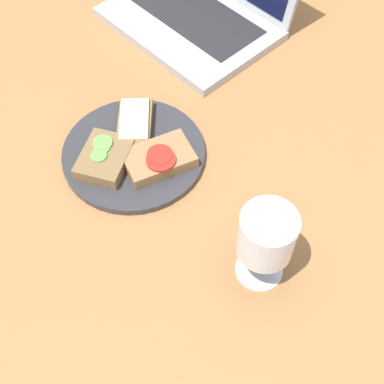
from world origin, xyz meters
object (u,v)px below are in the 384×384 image
sandwich_with_cucumber (105,158)px  wine_glass (266,238)px  sandwich_with_tomato (159,158)px  plate (134,153)px  sandwich_with_cheese (135,123)px  laptop (201,5)px

sandwich_with_cucumber → wine_glass: bearing=8.2°
sandwich_with_tomato → wine_glass: size_ratio=0.92×
plate → sandwich_with_tomato: bearing=15.5°
plate → wine_glass: size_ratio=1.73×
sandwich_with_cheese → plate: bearing=-43.7°
plate → laptop: size_ratio=0.73×
sandwich_with_tomato → laptop: (-24.83, 34.44, 1.05)cm
wine_glass → laptop: size_ratio=0.42×
plate → sandwich_with_cheese: (-3.92, 3.75, 2.01)cm
sandwich_with_cucumber → laptop: bearing=113.8°
laptop → wine_glass: bearing=-35.7°
plate → sandwich_with_cucumber: (-1.36, -5.25, 2.05)cm
sandwich_with_tomato → plate: bearing=-164.5°
sandwich_with_cheese → laptop: 35.76cm
sandwich_with_tomato → wine_glass: wine_glass is taller
wine_glass → laptop: laptop is taller
plate → laptop: 40.99cm
sandwich_with_cheese → sandwich_with_cucumber: size_ratio=0.97×
sandwich_with_tomato → sandwich_with_cucumber: bearing=-134.8°
sandwich_with_cucumber → sandwich_with_tomato: (6.69, 6.72, 0.03)cm
sandwich_with_cheese → laptop: laptop is taller
sandwich_with_cucumber → sandwich_with_tomato: same height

